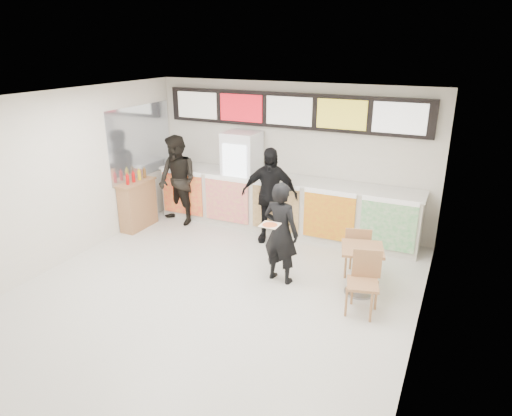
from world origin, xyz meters
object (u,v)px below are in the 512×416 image
Objects in this scene: customer_main at (281,233)px; customer_left at (178,181)px; drinks_fridge at (242,179)px; condiment_ledge at (138,204)px; customer_mid at (269,195)px; service_counter at (282,205)px; cafe_table at (361,262)px.

customer_main is 0.88× the size of customer_left.
drinks_fridge is 2.64m from customer_main.
customer_mid is at bearing 11.31° from condiment_ledge.
service_counter is at bearing 34.42° from customer_left.
cafe_table is (3.00, -1.87, -0.46)m from drinks_fridge.
condiment_ledge is at bearing -116.91° from customer_left.
drinks_fridge reaches higher than cafe_table.
customer_main is at bearing -49.59° from drinks_fridge.
drinks_fridge is at bearing 44.56° from customer_left.
drinks_fridge is 1.04× the size of customer_left.
customer_main is 1.33m from cafe_table.
cafe_table is at bearing -31.93° from drinks_fridge.
customer_mid is 2.86m from condiment_ledge.
customer_mid is at bearing 19.73° from customer_left.
customer_mid is 2.50m from cafe_table.
customer_mid is at bearing -33.36° from drinks_fridge.
service_counter is 2.95× the size of customer_mid.
condiment_ledge reaches higher than cafe_table.
customer_mid reaches higher than condiment_ledge.
drinks_fridge reaches higher than condiment_ledge.
service_counter is 2.90× the size of customer_left.
cafe_table is at bearing -8.46° from condiment_ledge.
customer_main is (0.77, -1.99, 0.27)m from service_counter.
drinks_fridge is at bearing -40.71° from customer_main.
cafe_table is at bearing -41.91° from service_counter.
customer_main is 1.03× the size of cafe_table.
customer_main is at bearing -5.58° from customer_left.
drinks_fridge is at bearing 31.22° from condiment_ledge.
drinks_fridge is 1.18× the size of customer_main.
service_counter is 1.03m from drinks_fridge.
condiment_ledge is (-2.78, -0.56, -0.42)m from customer_mid.
drinks_fridge is (-0.93, 0.02, 0.43)m from service_counter.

